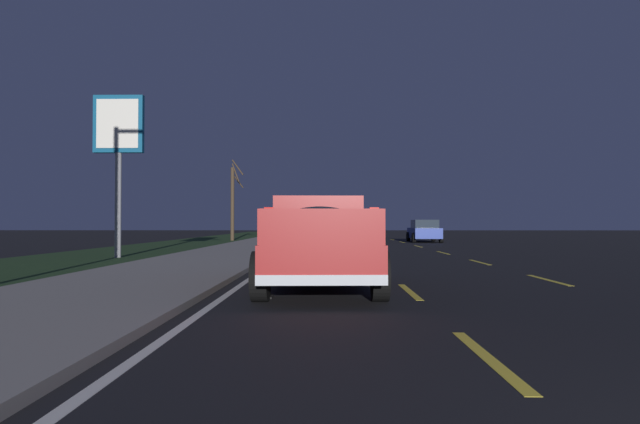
{
  "coord_description": "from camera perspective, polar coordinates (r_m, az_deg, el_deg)",
  "views": [
    {
      "loc": [
        -1.74,
        3.29,
        1.31
      ],
      "look_at": [
        8.77,
        3.46,
        1.53
      ],
      "focal_mm": 30.56,
      "sensor_mm": 36.0,
      "label": 1
    }
  ],
  "objects": [
    {
      "name": "grass_verge",
      "position": [
        30.2,
        -16.76,
        -3.61
      ],
      "size": [
        108.0,
        6.0,
        0.01
      ],
      "primitive_type": "cube",
      "color": "#1E3819",
      "rests_on": "ground"
    },
    {
      "name": "traffic_cone_near",
      "position": [
        9.69,
        -6.04,
        -7.24
      ],
      "size": [
        0.36,
        0.36,
        0.58
      ],
      "color": "black",
      "rests_on": "ground"
    },
    {
      "name": "sedan_blue",
      "position": [
        38.27,
        10.85,
        -1.94
      ],
      "size": [
        4.44,
        2.08,
        1.54
      ],
      "color": "navy",
      "rests_on": "ground"
    },
    {
      "name": "pickup_truck",
      "position": [
        10.96,
        -0.17,
        -2.89
      ],
      "size": [
        5.49,
        2.41,
        1.87
      ],
      "color": "maroon",
      "rests_on": "ground"
    },
    {
      "name": "ground",
      "position": [
        28.96,
        7.48,
        -3.76
      ],
      "size": [
        144.0,
        144.0,
        0.0
      ],
      "primitive_type": "plane",
      "color": "black"
    },
    {
      "name": "sedan_green",
      "position": [
        37.55,
        0.54,
        -1.98
      ],
      "size": [
        4.4,
        2.03,
        1.54
      ],
      "color": "#14592D",
      "rests_on": "ground"
    },
    {
      "name": "lane_markings",
      "position": [
        31.8,
        1.3,
        -3.53
      ],
      "size": [
        108.0,
        7.04,
        0.01
      ],
      "color": "yellow",
      "rests_on": "ground"
    },
    {
      "name": "sidewalk_shoulder",
      "position": [
        29.07,
        -7.3,
        -3.63
      ],
      "size": [
        108.0,
        4.0,
        0.12
      ],
      "primitive_type": "cube",
      "color": "gray",
      "rests_on": "ground"
    },
    {
      "name": "bare_tree_far",
      "position": [
        41.73,
        -9.11,
        1.15
      ],
      "size": [
        1.44,
        1.06,
        6.15
      ],
      "color": "#423323",
      "rests_on": "ground"
    },
    {
      "name": "gas_price_sign",
      "position": [
        22.34,
        -20.35,
        7.41
      ],
      "size": [
        0.27,
        1.9,
        6.2
      ],
      "color": "#99999E",
      "rests_on": "ground"
    }
  ]
}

